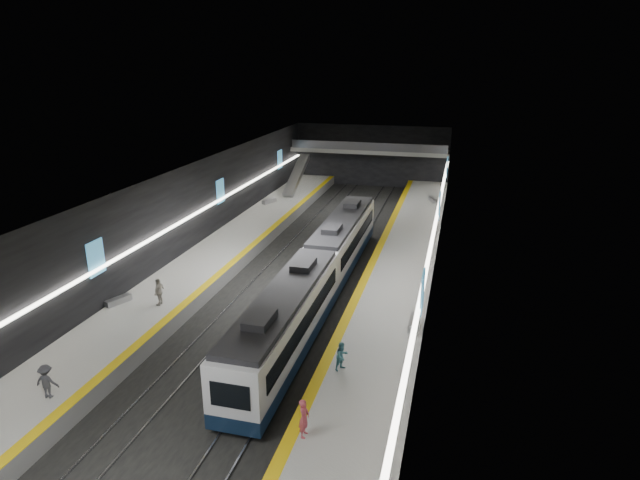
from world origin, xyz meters
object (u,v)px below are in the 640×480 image
(train, at_px, (319,272))
(passenger_right_a, at_px, (304,419))
(escalator, at_px, (297,175))
(passenger_left_a, at_px, (159,292))
(passenger_left_b, at_px, (47,382))
(bench_right_far, at_px, (433,200))
(bench_left_far, at_px, (269,201))
(passenger_right_b, at_px, (342,356))
(bench_right_near, at_px, (414,323))
(bench_left_near, at_px, (118,301))

(train, bearing_deg, passenger_right_a, -77.50)
(passenger_right_a, bearing_deg, escalator, 18.08)
(passenger_right_a, distance_m, passenger_left_a, 15.94)
(escalator, relative_size, passenger_left_a, 4.33)
(passenger_left_a, relative_size, passenger_left_b, 1.09)
(bench_right_far, bearing_deg, passenger_left_b, -132.22)
(train, relative_size, passenger_left_a, 16.25)
(passenger_left_b, bearing_deg, passenger_left_a, -95.41)
(bench_right_far, xyz_separation_m, passenger_right_a, (-2.85, -41.08, 0.67))
(escalator, height_order, bench_left_far, escalator)
(escalator, relative_size, passenger_right_b, 5.23)
(bench_right_near, bearing_deg, passenger_right_a, -107.59)
(bench_left_near, height_order, passenger_right_a, passenger_right_a)
(passenger_right_b, bearing_deg, passenger_left_b, 149.51)
(bench_right_near, relative_size, passenger_right_b, 1.27)
(escalator, height_order, passenger_left_b, escalator)
(bench_left_far, xyz_separation_m, bench_right_far, (17.40, 5.25, -0.02))
(passenger_left_a, bearing_deg, passenger_left_b, -1.67)
(bench_left_near, bearing_deg, escalator, 110.53)
(passenger_right_a, relative_size, passenger_left_b, 1.03)
(train, relative_size, passenger_right_a, 17.14)
(escalator, relative_size, passenger_right_a, 4.56)
(bench_right_far, bearing_deg, passenger_right_a, -116.05)
(train, xyz_separation_m, passenger_right_b, (3.77, -9.69, -0.43))
(bench_left_near, xyz_separation_m, bench_right_near, (18.89, 1.74, 0.02))
(bench_right_far, relative_size, passenger_left_b, 0.99)
(train, height_order, bench_left_far, train)
(train, xyz_separation_m, passenger_left_b, (-9.04, -15.51, -0.35))
(train, xyz_separation_m, escalator, (-10.00, 27.22, 0.70))
(bench_left_near, distance_m, passenger_left_a, 2.88)
(passenger_right_b, bearing_deg, escalator, 55.54)
(bench_left_near, xyz_separation_m, passenger_right_b, (15.75, -3.90, 0.55))
(escalator, height_order, passenger_right_a, escalator)
(train, xyz_separation_m, bench_right_far, (6.19, 26.01, -0.99))
(passenger_right_b, distance_m, passenger_left_b, 14.07)
(bench_right_near, distance_m, bench_right_far, 30.07)
(train, bearing_deg, bench_right_near, -30.40)
(bench_right_near, bearing_deg, bench_right_far, 91.72)
(bench_left_far, height_order, bench_right_far, bench_left_far)
(escalator, height_order, passenger_right_b, escalator)
(escalator, distance_m, passenger_left_b, 42.75)
(bench_left_far, xyz_separation_m, passenger_right_a, (14.55, -35.83, 0.65))
(bench_left_far, height_order, bench_right_near, bench_right_near)
(bench_right_near, height_order, passenger_left_a, passenger_left_a)
(bench_right_near, relative_size, passenger_left_b, 1.15)
(train, height_order, passenger_right_b, train)
(train, relative_size, passenger_left_b, 17.68)
(bench_left_near, bearing_deg, bench_right_far, 84.22)
(bench_left_near, bearing_deg, bench_right_near, 29.22)
(passenger_left_a, bearing_deg, bench_right_near, 91.57)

